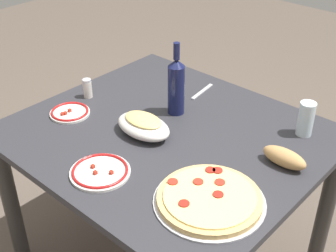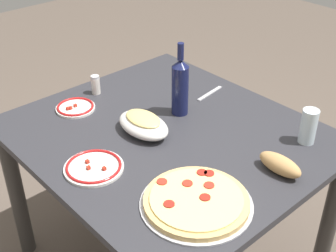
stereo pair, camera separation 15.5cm
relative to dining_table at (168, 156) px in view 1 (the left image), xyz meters
The scene contains 10 objects.
dining_table is the anchor object (origin of this frame).
pepperoni_pizza 0.45m from the dining_table, 149.97° to the left, with size 0.36×0.36×0.03m.
baked_pasta_dish 0.19m from the dining_table, 48.15° to the left, with size 0.24×0.15×0.08m.
wine_bottle 0.29m from the dining_table, 59.98° to the right, with size 0.07×0.07×0.31m.
water_glass 0.56m from the dining_table, 139.03° to the right, with size 0.06×0.06×0.14m, color silver.
side_plate_near 0.37m from the dining_table, 89.86° to the left, with size 0.21×0.21×0.02m.
side_plate_far 0.45m from the dining_table, 23.22° to the left, with size 0.17×0.17×0.02m.
bread_loaf 0.48m from the dining_table, 165.14° to the right, with size 0.17×0.07×0.06m, color tan.
spice_shaker 0.49m from the dining_table, ahead, with size 0.04×0.04×0.09m.
fork_left 0.39m from the dining_table, 72.71° to the right, with size 0.17×0.02×0.01m, color #B7B7BC.
Camera 1 is at (-1.02, 1.13, 1.73)m, focal length 49.16 mm.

